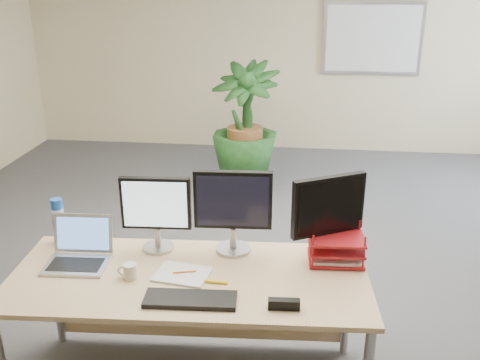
# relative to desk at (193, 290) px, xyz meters

# --- Properties ---
(floor) EXTENTS (8.00, 8.00, 0.00)m
(floor) POSITION_rel_desk_xyz_m (0.30, 0.75, -0.61)
(floor) COLOR #4A4A50
(floor) RESTS_ON ground
(back_wall) EXTENTS (7.00, 0.04, 2.70)m
(back_wall) POSITION_rel_desk_xyz_m (0.30, 4.75, 0.74)
(back_wall) COLOR beige
(back_wall) RESTS_ON floor
(whiteboard) EXTENTS (1.30, 0.04, 0.95)m
(whiteboard) POSITION_rel_desk_xyz_m (1.50, 4.71, 0.94)
(whiteboard) COLOR #B8B7BD
(whiteboard) RESTS_ON back_wall
(desk) EXTENTS (2.05, 0.95, 0.77)m
(desk) POSITION_rel_desk_xyz_m (0.00, 0.00, 0.00)
(desk) COLOR tan
(desk) RESTS_ON floor
(floor_plant) EXTENTS (1.04, 1.04, 1.50)m
(floor_plant) POSITION_rel_desk_xyz_m (-0.01, 3.04, 0.14)
(floor_plant) COLOR black
(floor_plant) RESTS_ON floor
(monitor_left) EXTENTS (0.42, 0.19, 0.47)m
(monitor_left) POSITION_rel_desk_xyz_m (-0.24, 0.17, 0.43)
(monitor_left) COLOR #A5A5AA
(monitor_left) RESTS_ON desk
(monitor_right) EXTENTS (0.46, 0.21, 0.51)m
(monitor_right) POSITION_rel_desk_xyz_m (0.22, 0.20, 0.46)
(monitor_right) COLOR #A5A5AA
(monitor_right) RESTS_ON desk
(monitor_dark) EXTENTS (0.42, 0.25, 0.51)m
(monitor_dark) POSITION_rel_desk_xyz_m (0.77, 0.19, 0.46)
(monitor_dark) COLOR #A5A5AA
(monitor_dark) RESTS_ON desk
(laptop) EXTENTS (0.37, 0.33, 0.25)m
(laptop) POSITION_rel_desk_xyz_m (-0.66, -0.03, 0.23)
(laptop) COLOR #B7B7BC
(laptop) RESTS_ON desk
(keyboard) EXTENTS (0.48, 0.18, 0.03)m
(keyboard) POSITION_rel_desk_xyz_m (0.07, -0.36, 0.18)
(keyboard) COLOR black
(keyboard) RESTS_ON desk
(coffee_mug) EXTENTS (0.11, 0.08, 0.08)m
(coffee_mug) POSITION_rel_desk_xyz_m (-0.31, -0.17, 0.21)
(coffee_mug) COLOR silver
(coffee_mug) RESTS_ON desk
(spiral_notebook) EXTENTS (0.32, 0.26, 0.01)m
(spiral_notebook) POSITION_rel_desk_xyz_m (-0.03, -0.11, 0.17)
(spiral_notebook) COLOR silver
(spiral_notebook) RESTS_ON desk
(orange_pen) EXTENTS (0.13, 0.04, 0.01)m
(orange_pen) POSITION_rel_desk_xyz_m (-0.02, -0.11, 0.18)
(orange_pen) COLOR orange
(orange_pen) RESTS_ON spiral_notebook
(yellow_highlighter) EXTENTS (0.13, 0.02, 0.02)m
(yellow_highlighter) POSITION_rel_desk_xyz_m (0.17, -0.18, 0.17)
(yellow_highlighter) COLOR yellow
(yellow_highlighter) RESTS_ON desk
(water_bottle) EXTENTS (0.08, 0.08, 0.30)m
(water_bottle) POSITION_rel_desk_xyz_m (-0.86, 0.18, 0.31)
(water_bottle) COLOR silver
(water_bottle) RESTS_ON desk
(letter_tray) EXTENTS (0.33, 0.26, 0.15)m
(letter_tray) POSITION_rel_desk_xyz_m (0.83, 0.15, 0.23)
(letter_tray) COLOR maroon
(letter_tray) RESTS_ON desk
(stapler) EXTENTS (0.16, 0.05, 0.05)m
(stapler) POSITION_rel_desk_xyz_m (0.55, -0.37, 0.19)
(stapler) COLOR black
(stapler) RESTS_ON desk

